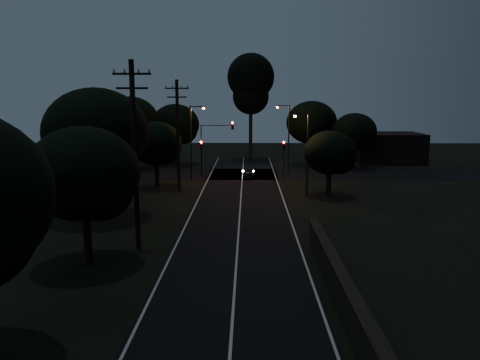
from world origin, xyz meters
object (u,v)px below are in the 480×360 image
object	(u,v)px
utility_pole_far	(178,134)
streetlight_b	(287,133)
signal_mast	(216,139)
streetlight_a	(193,137)
utility_pole_mid	(135,152)
signal_left	(201,152)
tall_pine	(251,83)
streetlight_c	(306,148)
car	(248,173)
signal_right	(284,152)

from	to	relation	value
utility_pole_far	streetlight_b	bearing A→B (deg)	46.70
signal_mast	streetlight_a	size ratio (longest dim) A/B	0.78
utility_pole_mid	signal_left	distance (m)	25.19
tall_pine	signal_left	size ratio (longest dim) A/B	3.66
utility_pole_far	streetlight_c	world-z (taller)	utility_pole_far
signal_mast	streetlight_b	distance (m)	9.15
signal_left	streetlight_a	size ratio (longest dim) A/B	0.51
streetlight_c	car	distance (m)	11.48
signal_left	utility_pole_mid	bearing A→B (deg)	-93.21
signal_right	car	size ratio (longest dim) A/B	1.36
signal_right	car	bearing A→B (deg)	-172.94
signal_right	signal_mast	world-z (taller)	signal_mast
streetlight_a	streetlight_c	distance (m)	13.72
tall_pine	streetlight_c	xyz separation A→B (m)	(4.83, -25.00, -6.46)
signal_mast	streetlight_c	bearing A→B (deg)	-48.81
signal_left	streetlight_b	world-z (taller)	streetlight_b
utility_pole_mid	utility_pole_far	size ratio (longest dim) A/B	1.05
streetlight_a	streetlight_b	world-z (taller)	same
utility_pole_mid	streetlight_b	world-z (taller)	utility_pole_mid
utility_pole_far	tall_pine	size ratio (longest dim) A/B	0.70
utility_pole_far	signal_right	bearing A→B (deg)	37.00
utility_pole_mid	car	world-z (taller)	utility_pole_mid
signal_left	streetlight_c	bearing A→B (deg)	-43.76
tall_pine	signal_right	size ratio (longest dim) A/B	3.66
utility_pole_mid	tall_pine	world-z (taller)	tall_pine
tall_pine	car	distance (m)	18.61
tall_pine	streetlight_a	world-z (taller)	tall_pine
utility_pole_mid	tall_pine	bearing A→B (deg)	80.07
signal_right	streetlight_a	world-z (taller)	streetlight_a
signal_right	signal_mast	distance (m)	7.66
signal_mast	car	distance (m)	5.25
utility_pole_mid	signal_right	distance (m)	27.30
utility_pole_far	signal_left	size ratio (longest dim) A/B	2.56
utility_pole_mid	utility_pole_far	world-z (taller)	utility_pole_mid
streetlight_c	utility_pole_mid	bearing A→B (deg)	-128.26
tall_pine	streetlight_c	distance (m)	26.27
utility_pole_mid	signal_mast	distance (m)	25.22
signal_right	streetlight_b	bearing A→B (deg)	80.00
signal_right	streetlight_c	size ratio (longest dim) A/B	0.55
utility_pole_mid	signal_right	size ratio (longest dim) A/B	2.68
utility_pole_mid	signal_left	world-z (taller)	utility_pole_mid
tall_pine	signal_mast	size ratio (longest dim) A/B	2.40
streetlight_c	signal_right	bearing A→B (deg)	97.02
signal_mast	streetlight_b	world-z (taller)	streetlight_b
tall_pine	signal_left	xyz separation A→B (m)	(-5.60, -15.01, -7.97)
streetlight_b	car	xyz separation A→B (m)	(-4.65, -4.50, -4.12)
signal_right	streetlight_a	distance (m)	10.26
signal_right	car	distance (m)	4.60
utility_pole_mid	streetlight_c	world-z (taller)	utility_pole_mid
signal_mast	streetlight_b	size ratio (longest dim) A/B	0.78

